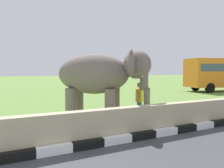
% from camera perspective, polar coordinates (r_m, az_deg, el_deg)
% --- Properties ---
extents(barrier_parapet, '(28.00, 0.36, 1.00)m').
position_cam_1_polar(barrier_parapet, '(6.18, -6.63, -11.74)').
color(barrier_parapet, tan).
rests_on(barrier_parapet, ground_plane).
extents(elephant, '(3.91, 3.72, 2.98)m').
position_cam_1_polar(elephant, '(8.88, -2.91, 2.38)').
color(elephant, '#70635E').
rests_on(elephant, ground_plane).
extents(person_handler, '(0.55, 0.49, 1.66)m').
position_cam_1_polar(person_handler, '(9.06, 7.48, -4.18)').
color(person_handler, navy).
rests_on(person_handler, ground_plane).
extents(bus_orange, '(8.91, 4.22, 3.50)m').
position_cam_1_polar(bus_orange, '(26.04, 28.20, 2.86)').
color(bus_orange, orange).
rests_on(bus_orange, ground_plane).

